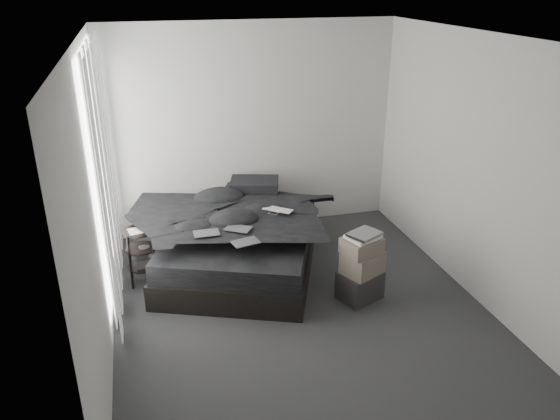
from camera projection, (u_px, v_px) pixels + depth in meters
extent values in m
cube|color=#313234|center=(301.00, 310.00, 5.44)|extent=(3.60, 4.20, 0.01)
cube|color=white|center=(306.00, 38.00, 4.41)|extent=(3.60, 4.20, 0.01)
cube|color=silver|center=(253.00, 129.00, 6.78)|extent=(3.60, 0.01, 2.60)
cube|color=silver|center=(413.00, 318.00, 3.06)|extent=(3.60, 0.01, 2.60)
cube|color=silver|center=(94.00, 209.00, 4.49)|extent=(0.01, 4.20, 2.60)
cube|color=silver|center=(478.00, 171.00, 5.35)|extent=(0.01, 4.20, 2.60)
cube|color=white|center=(100.00, 168.00, 5.28)|extent=(0.02, 2.00, 2.30)
cube|color=white|center=(106.00, 175.00, 5.32)|extent=(0.06, 2.12, 2.48)
cube|color=black|center=(242.00, 255.00, 6.20)|extent=(2.22, 2.49, 0.28)
cube|color=black|center=(242.00, 236.00, 6.10)|extent=(2.14, 2.42, 0.22)
imported|color=black|center=(240.00, 219.00, 5.96)|extent=(2.07, 2.20, 0.24)
cube|color=black|center=(249.00, 194.00, 6.76)|extent=(0.73, 0.62, 0.14)
cube|color=black|center=(254.00, 185.00, 6.68)|extent=(0.67, 0.54, 0.13)
imported|color=silver|center=(276.00, 206.00, 5.96)|extent=(0.39, 0.37, 0.03)
cube|color=black|center=(206.00, 226.00, 5.48)|extent=(0.26, 0.17, 0.01)
cube|color=black|center=(238.00, 221.00, 5.58)|extent=(0.31, 0.29, 0.01)
cube|color=black|center=(245.00, 234.00, 5.29)|extent=(0.29, 0.22, 0.01)
cylinder|color=black|center=(142.00, 256.00, 5.83)|extent=(0.33, 0.33, 0.61)
cube|color=white|center=(140.00, 231.00, 5.70)|extent=(0.26, 0.21, 0.01)
cube|color=black|center=(160.00, 283.00, 5.76)|extent=(0.16, 0.22, 0.15)
cube|color=black|center=(360.00, 285.00, 5.58)|extent=(0.50, 0.45, 0.30)
cube|color=#6E6157|center=(363.00, 262.00, 5.48)|extent=(0.47, 0.44, 0.23)
cube|color=#6E6157|center=(362.00, 245.00, 5.40)|extent=(0.44, 0.39, 0.16)
cube|color=silver|center=(363.00, 237.00, 5.36)|extent=(0.38, 0.35, 0.03)
cube|color=silver|center=(365.00, 234.00, 5.35)|extent=(0.38, 0.35, 0.03)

